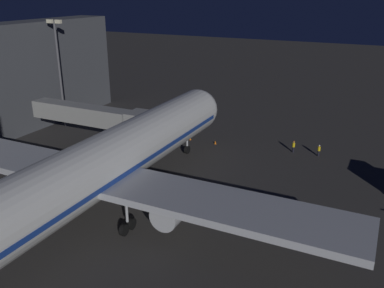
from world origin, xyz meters
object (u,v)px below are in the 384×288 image
object	(u,v)px
traffic_cone_nose_port	(215,142)
ground_crew_under_port_wing	(294,146)
jet_bridge	(100,117)
airliner_at_gate	(86,174)
apron_floodlight_mast	(59,66)
ground_crew_marshaller_fwd	(319,150)
traffic_cone_nose_starboard	(190,138)

from	to	relation	value
traffic_cone_nose_port	ground_crew_under_port_wing	bearing A→B (deg)	-170.96
jet_bridge	ground_crew_under_port_wing	distance (m)	28.72
jet_bridge	airliner_at_gate	bearing A→B (deg)	123.91
jet_bridge	apron_floodlight_mast	world-z (taller)	apron_floodlight_mast
ground_crew_marshaller_fwd	traffic_cone_nose_port	world-z (taller)	ground_crew_marshaller_fwd
jet_bridge	traffic_cone_nose_port	bearing A→B (deg)	-138.83
jet_bridge	traffic_cone_nose_starboard	size ratio (longest dim) A/B	36.59
ground_crew_marshaller_fwd	traffic_cone_nose_starboard	xyz separation A→B (m)	(19.90, 1.97, -0.69)
airliner_at_gate	traffic_cone_nose_port	size ratio (longest dim) A/B	106.77
ground_crew_under_port_wing	ground_crew_marshaller_fwd	bearing A→B (deg)	-178.67
airliner_at_gate	apron_floodlight_mast	size ratio (longest dim) A/B	3.22
ground_crew_under_port_wing	traffic_cone_nose_starboard	world-z (taller)	ground_crew_under_port_wing
apron_floodlight_mast	traffic_cone_nose_port	world-z (taller)	apron_floodlight_mast
apron_floodlight_mast	traffic_cone_nose_port	bearing A→B (deg)	-173.53
airliner_at_gate	traffic_cone_nose_port	bearing A→B (deg)	-94.54
ground_crew_under_port_wing	traffic_cone_nose_starboard	xyz separation A→B (m)	(16.23, 1.88, -0.72)
traffic_cone_nose_port	traffic_cone_nose_starboard	world-z (taller)	same
apron_floodlight_mast	ground_crew_under_port_wing	distance (m)	40.98
airliner_at_gate	ground_crew_marshaller_fwd	world-z (taller)	airliner_at_gate
apron_floodlight_mast	ground_crew_under_port_wing	size ratio (longest dim) A/B	10.11
ground_crew_under_port_wing	traffic_cone_nose_starboard	size ratio (longest dim) A/B	3.28
airliner_at_gate	traffic_cone_nose_starboard	bearing A→B (deg)	-85.46
jet_bridge	traffic_cone_nose_starboard	distance (m)	15.46
ground_crew_under_port_wing	traffic_cone_nose_port	distance (m)	12.00
jet_bridge	traffic_cone_nose_port	distance (m)	18.31
traffic_cone_nose_port	traffic_cone_nose_starboard	distance (m)	4.40
jet_bridge	ground_crew_under_port_wing	world-z (taller)	jet_bridge
apron_floodlight_mast	traffic_cone_nose_port	distance (m)	29.72
ground_crew_marshaller_fwd	ground_crew_under_port_wing	bearing A→B (deg)	1.33
jet_bridge	apron_floodlight_mast	distance (m)	17.44
airliner_at_gate	apron_floodlight_mast	bearing A→B (deg)	-43.96
jet_bridge	traffic_cone_nose_port	world-z (taller)	jet_bridge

